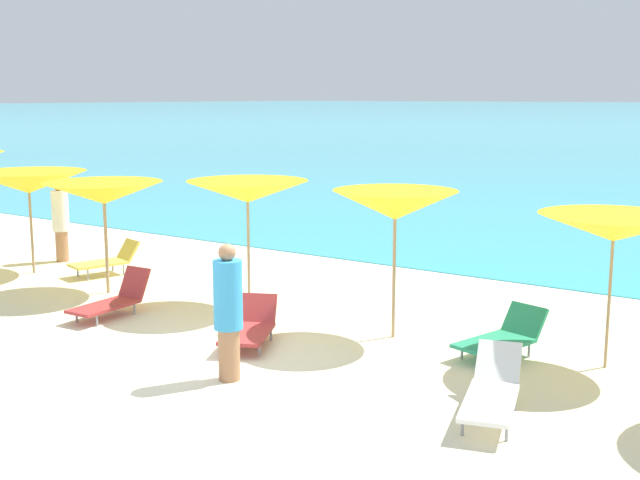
{
  "coord_description": "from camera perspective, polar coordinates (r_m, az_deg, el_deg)",
  "views": [
    {
      "loc": [
        7.22,
        -7.68,
        3.56
      ],
      "look_at": [
        -0.35,
        3.23,
        1.2
      ],
      "focal_mm": 45.69,
      "sensor_mm": 36.0,
      "label": 1
    }
  ],
  "objects": [
    {
      "name": "lounge_chair_6",
      "position": [
        9.48,
        11.97,
        -10.27
      ],
      "size": [
        0.98,
        1.76,
        0.65
      ],
      "rotation": [
        0.0,
        0.0,
        0.29
      ],
      "color": "white",
      "rests_on": "ground_plane"
    },
    {
      "name": "umbrella_2",
      "position": [
        15.12,
        -14.91,
        3.19
      ],
      "size": [
        2.26,
        2.26,
        2.04
      ],
      "color": "#9E7F59",
      "rests_on": "ground_plane"
    },
    {
      "name": "lounge_chair_2",
      "position": [
        16.9,
        -14.7,
        -1.36
      ],
      "size": [
        0.92,
        1.45,
        0.66
      ],
      "rotation": [
        0.0,
        0.0,
        -0.28
      ],
      "color": "#D8BF4C",
      "rests_on": "ground_plane"
    },
    {
      "name": "beachgoer_1",
      "position": [
        18.44,
        -17.71,
        1.38
      ],
      "size": [
        0.36,
        0.36,
        1.75
      ],
      "rotation": [
        0.0,
        0.0,
        4.3
      ],
      "color": "#A3704C",
      "rests_on": "ground_plane"
    },
    {
      "name": "umbrella_5",
      "position": [
        11.15,
        19.88,
        0.79
      ],
      "size": [
        2.03,
        2.03,
        2.05
      ],
      "color": "#9E7F59",
      "rests_on": "ground_plane"
    },
    {
      "name": "beachgoer_0",
      "position": [
        10.29,
        -6.45,
        -4.84
      ],
      "size": [
        0.37,
        0.37,
        1.76
      ],
      "rotation": [
        0.0,
        0.0,
        5.35
      ],
      "color": "#A3704C",
      "rests_on": "ground_plane"
    },
    {
      "name": "lounge_chair_5",
      "position": [
        13.74,
        -14.27,
        -4.03
      ],
      "size": [
        0.6,
        1.46,
        0.72
      ],
      "rotation": [
        0.0,
        0.0,
        0.05
      ],
      "color": "#A53333",
      "rests_on": "ground_plane"
    },
    {
      "name": "umbrella_4",
      "position": [
        11.88,
        5.28,
        2.44
      ],
      "size": [
        1.91,
        1.91,
        2.21
      ],
      "color": "#9E7F59",
      "rests_on": "ground_plane"
    },
    {
      "name": "umbrella_1",
      "position": [
        17.29,
        -19.74,
        3.82
      ],
      "size": [
        2.33,
        2.33,
        2.07
      ],
      "color": "#9E7F59",
      "rests_on": "ground_plane"
    },
    {
      "name": "umbrella_3",
      "position": [
        13.65,
        -5.09,
        3.39
      ],
      "size": [
        2.23,
        2.23,
        2.17
      ],
      "color": "#9E7F59",
      "rests_on": "ground_plane"
    },
    {
      "name": "lounge_chair_3",
      "position": [
        11.87,
        -4.93,
        -6.06
      ],
      "size": [
        1.11,
        1.46,
        0.63
      ],
      "rotation": [
        0.0,
        0.0,
        0.45
      ],
      "color": "#A53333",
      "rests_on": "ground_plane"
    },
    {
      "name": "ground_plane",
      "position": [
        19.45,
        12.31,
        -1.15
      ],
      "size": [
        50.0,
        100.0,
        0.3
      ],
      "primitive_type": "cube",
      "color": "beige"
    },
    {
      "name": "lounge_chair_4",
      "position": [
        11.6,
        12.68,
        -6.63
      ],
      "size": [
        0.96,
        1.5,
        0.63
      ],
      "rotation": [
        0.0,
        0.0,
        -0.26
      ],
      "color": "#268C66",
      "rests_on": "ground_plane"
    }
  ]
}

